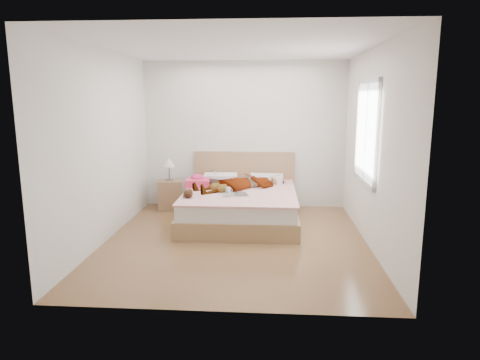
{
  "coord_description": "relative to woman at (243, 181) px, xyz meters",
  "views": [
    {
      "loc": [
        0.46,
        -5.66,
        1.97
      ],
      "look_at": [
        0.0,
        0.85,
        0.7
      ],
      "focal_mm": 32.0,
      "sensor_mm": 36.0,
      "label": 1
    }
  ],
  "objects": [
    {
      "name": "bed",
      "position": [
        -0.02,
        -0.15,
        -0.35
      ],
      "size": [
        1.8,
        2.08,
        1.0
      ],
      "color": "olive",
      "rests_on": "ground"
    },
    {
      "name": "plush_toy",
      "position": [
        -0.76,
        -0.76,
        -0.05
      ],
      "size": [
        0.15,
        0.22,
        0.12
      ],
      "color": "black",
      "rests_on": "bed"
    },
    {
      "name": "towel",
      "position": [
        -0.76,
        0.03,
        -0.03
      ],
      "size": [
        0.41,
        0.34,
        0.2
      ],
      "color": "#FA446B",
      "rests_on": "bed"
    },
    {
      "name": "magazine",
      "position": [
        -0.08,
        -0.58,
        -0.1
      ],
      "size": [
        0.48,
        0.37,
        0.03
      ],
      "color": "white",
      "rests_on": "bed"
    },
    {
      "name": "woman",
      "position": [
        0.0,
        0.0,
        0.0
      ],
      "size": [
        1.71,
        1.44,
        0.23
      ],
      "primitive_type": "imported",
      "rotation": [
        0.0,
        0.0,
        -0.98
      ],
      "color": "white",
      "rests_on": "bed"
    },
    {
      "name": "room_shell",
      "position": [
        1.75,
        -0.88,
        0.88
      ],
      "size": [
        4.0,
        4.0,
        4.0
      ],
      "color": "white",
      "rests_on": "ground"
    },
    {
      "name": "phone",
      "position": [
        -0.5,
        0.4,
        0.05
      ],
      "size": [
        0.08,
        0.09,
        0.05
      ],
      "primitive_type": "cube",
      "rotation": [
        0.44,
        0.0,
        0.6
      ],
      "color": "silver",
      "rests_on": "bed"
    },
    {
      "name": "hair",
      "position": [
        -0.57,
        0.45,
        -0.07
      ],
      "size": [
        0.53,
        0.63,
        0.09
      ],
      "primitive_type": "ellipsoid",
      "rotation": [
        0.0,
        0.0,
        0.07
      ],
      "color": "black",
      "rests_on": "bed"
    },
    {
      "name": "coffee_mug",
      "position": [
        -0.2,
        -0.42,
        -0.07
      ],
      "size": [
        0.12,
        0.1,
        0.09
      ],
      "color": "white",
      "rests_on": "bed"
    },
    {
      "name": "nightstand",
      "position": [
        -1.33,
        0.47,
        -0.32
      ],
      "size": [
        0.5,
        0.47,
        0.92
      ],
      "color": "brown",
      "rests_on": "ground"
    },
    {
      "name": "ground",
      "position": [
        -0.02,
        -1.18,
        -0.62
      ],
      "size": [
        4.0,
        4.0,
        0.0
      ],
      "primitive_type": "plane",
      "color": "#4C2E18",
      "rests_on": "ground"
    }
  ]
}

